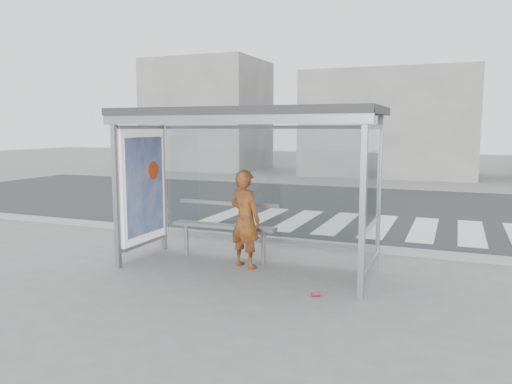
{
  "coord_description": "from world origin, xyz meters",
  "views": [
    {
      "loc": [
        3.14,
        -7.31,
        2.31
      ],
      "look_at": [
        0.1,
        0.2,
        1.26
      ],
      "focal_mm": 35.0,
      "sensor_mm": 36.0,
      "label": 1
    }
  ],
  "objects_px": {
    "bench": "(224,226)",
    "soda_can": "(316,294)",
    "person": "(245,219)",
    "bus_shelter": "(226,148)"
  },
  "relations": [
    {
      "from": "bus_shelter",
      "to": "person",
      "type": "distance_m",
      "value": 1.21
    },
    {
      "from": "bus_shelter",
      "to": "soda_can",
      "type": "height_order",
      "value": "bus_shelter"
    },
    {
      "from": "person",
      "to": "soda_can",
      "type": "bearing_deg",
      "value": 164.54
    },
    {
      "from": "bus_shelter",
      "to": "bench",
      "type": "relative_size",
      "value": 2.19
    },
    {
      "from": "bus_shelter",
      "to": "bench",
      "type": "xyz_separation_m",
      "value": [
        -0.25,
        0.43,
        -1.39
      ]
    },
    {
      "from": "bus_shelter",
      "to": "soda_can",
      "type": "bearing_deg",
      "value": -27.13
    },
    {
      "from": "person",
      "to": "bench",
      "type": "xyz_separation_m",
      "value": [
        -0.55,
        0.36,
        -0.22
      ]
    },
    {
      "from": "bus_shelter",
      "to": "person",
      "type": "relative_size",
      "value": 2.61
    },
    {
      "from": "bus_shelter",
      "to": "soda_can",
      "type": "xyz_separation_m",
      "value": [
        1.79,
        -0.92,
        -1.95
      ]
    },
    {
      "from": "bench",
      "to": "soda_can",
      "type": "bearing_deg",
      "value": -33.48
    }
  ]
}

